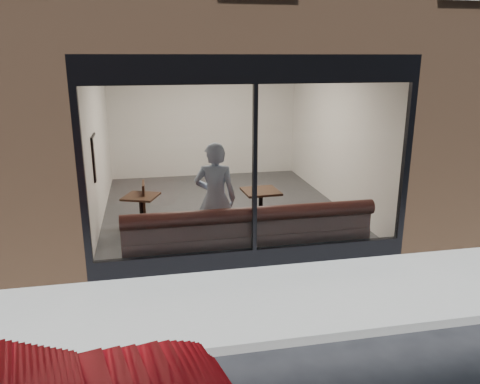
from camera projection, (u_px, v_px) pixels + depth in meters
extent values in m
plane|color=black|center=(294.00, 342.00, 5.41)|extent=(120.00, 120.00, 0.00)
cube|color=gray|center=(271.00, 299.00, 6.34)|extent=(40.00, 2.00, 0.01)
cube|color=gray|center=(295.00, 340.00, 5.34)|extent=(40.00, 0.10, 0.12)
cube|color=brown|center=(56.00, 121.00, 11.77)|extent=(2.50, 12.00, 3.20)
cube|color=brown|center=(336.00, 114.00, 13.20)|extent=(2.50, 12.00, 3.20)
cube|color=brown|center=(192.00, 106.00, 15.31)|extent=(5.00, 6.00, 3.20)
plane|color=#2D2D30|center=(223.00, 208.00, 10.10)|extent=(6.00, 6.00, 0.00)
plane|color=white|center=(221.00, 55.00, 9.22)|extent=(6.00, 6.00, 0.00)
plane|color=silver|center=(204.00, 117.00, 12.48)|extent=(5.00, 0.00, 5.00)
plane|color=silver|center=(97.00, 139.00, 9.19)|extent=(0.00, 6.00, 6.00)
plane|color=silver|center=(335.00, 132.00, 10.14)|extent=(0.00, 6.00, 6.00)
cube|color=black|center=(254.00, 258.00, 7.29)|extent=(5.00, 0.10, 0.30)
cube|color=black|center=(256.00, 69.00, 6.49)|extent=(5.00, 0.10, 0.40)
cube|color=black|center=(255.00, 171.00, 6.90)|extent=(0.06, 0.10, 2.50)
plane|color=white|center=(255.00, 171.00, 6.87)|extent=(4.80, 0.00, 4.80)
cube|color=#3E1618|center=(248.00, 244.00, 7.65)|extent=(4.00, 0.55, 0.45)
imported|color=#9EB3D4|center=(215.00, 199.00, 7.64)|extent=(0.77, 0.60, 1.87)
cube|color=black|center=(141.00, 196.00, 8.43)|extent=(0.74, 0.74, 0.04)
cube|color=black|center=(261.00, 191.00, 8.75)|extent=(0.69, 0.69, 0.04)
cube|color=black|center=(135.00, 220.00, 8.70)|extent=(0.48, 0.48, 0.04)
cube|color=white|center=(96.00, 157.00, 8.39)|extent=(0.02, 0.55, 0.74)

